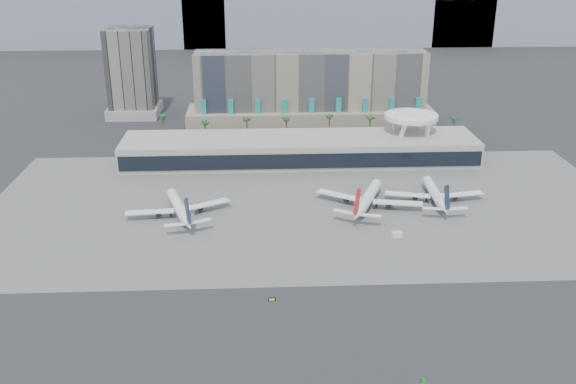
{
  "coord_description": "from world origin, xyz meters",
  "views": [
    {
      "loc": [
        -19.52,
        -184.95,
        102.71
      ],
      "look_at": [
        -8.97,
        40.0,
        12.0
      ],
      "focal_mm": 40.0,
      "sensor_mm": 36.0,
      "label": 1
    }
  ],
  "objects_px": {
    "service_vehicle_a": "(189,212)",
    "airliner_right": "(435,194)",
    "airliner_centre": "(368,198)",
    "service_vehicle_b": "(397,234)",
    "taxiway_sign": "(272,299)",
    "airliner_left": "(179,207)"
  },
  "relations": [
    {
      "from": "airliner_left",
      "to": "service_vehicle_a",
      "type": "xyz_separation_m",
      "value": [
        3.57,
        1.24,
        -2.78
      ]
    },
    {
      "from": "airliner_right",
      "to": "service_vehicle_b",
      "type": "height_order",
      "value": "airliner_right"
    },
    {
      "from": "airliner_left",
      "to": "airliner_centre",
      "type": "relative_size",
      "value": 0.97
    },
    {
      "from": "service_vehicle_a",
      "to": "airliner_centre",
      "type": "bearing_deg",
      "value": 22.12
    },
    {
      "from": "service_vehicle_a",
      "to": "airliner_right",
      "type": "bearing_deg",
      "value": 23.5
    },
    {
      "from": "airliner_right",
      "to": "service_vehicle_a",
      "type": "relative_size",
      "value": 10.86
    },
    {
      "from": "airliner_left",
      "to": "airliner_centre",
      "type": "bearing_deg",
      "value": -13.12
    },
    {
      "from": "service_vehicle_a",
      "to": "taxiway_sign",
      "type": "height_order",
      "value": "service_vehicle_a"
    },
    {
      "from": "airliner_left",
      "to": "service_vehicle_b",
      "type": "bearing_deg",
      "value": -32.69
    },
    {
      "from": "airliner_centre",
      "to": "service_vehicle_b",
      "type": "relative_size",
      "value": 11.33
    },
    {
      "from": "service_vehicle_b",
      "to": "taxiway_sign",
      "type": "bearing_deg",
      "value": -146.9
    },
    {
      "from": "service_vehicle_a",
      "to": "airliner_left",
      "type": "bearing_deg",
      "value": -141.97
    },
    {
      "from": "service_vehicle_b",
      "to": "airliner_right",
      "type": "bearing_deg",
      "value": 46.32
    },
    {
      "from": "service_vehicle_b",
      "to": "airliner_centre",
      "type": "bearing_deg",
      "value": 93.94
    },
    {
      "from": "airliner_right",
      "to": "service_vehicle_b",
      "type": "bearing_deg",
      "value": -123.03
    },
    {
      "from": "taxiway_sign",
      "to": "service_vehicle_a",
      "type": "bearing_deg",
      "value": 113.74
    },
    {
      "from": "airliner_centre",
      "to": "service_vehicle_b",
      "type": "xyz_separation_m",
      "value": [
        6.3,
        -27.92,
        -2.98
      ]
    },
    {
      "from": "service_vehicle_a",
      "to": "taxiway_sign",
      "type": "distance_m",
      "value": 72.68
    },
    {
      "from": "airliner_right",
      "to": "taxiway_sign",
      "type": "height_order",
      "value": "airliner_right"
    },
    {
      "from": "taxiway_sign",
      "to": "airliner_left",
      "type": "bearing_deg",
      "value": 116.69
    },
    {
      "from": "airliner_right",
      "to": "service_vehicle_a",
      "type": "height_order",
      "value": "airliner_right"
    },
    {
      "from": "airliner_right",
      "to": "taxiway_sign",
      "type": "xyz_separation_m",
      "value": [
        -68.92,
        -73.77,
        -3.2
      ]
    }
  ]
}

